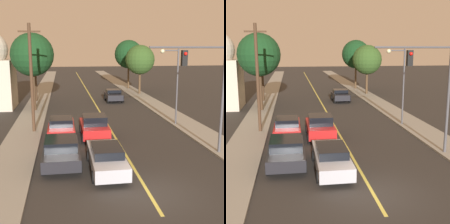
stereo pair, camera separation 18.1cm
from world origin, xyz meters
TOP-DOWN VIEW (x-y plane):
  - ground_plane at (0.00, 0.00)m, footprint 200.00×200.00m
  - road_surface at (0.00, 36.00)m, footprint 10.75×80.00m
  - sidewalk_left at (-6.63, 36.00)m, footprint 2.50×80.00m
  - sidewalk_right at (6.63, 36.00)m, footprint 2.50×80.00m
  - car_near_lane_front at (-1.51, 3.00)m, footprint 1.85×4.93m
  - car_near_lane_second at (-1.51, 9.38)m, footprint 2.02×4.18m
  - car_outer_lane_front at (-3.87, 4.29)m, footprint 2.10×4.69m
  - car_outer_lane_second at (-3.87, 9.60)m, footprint 1.97×4.34m
  - car_far_oncoming at (2.42, 24.76)m, footprint 2.04×3.83m
  - traffic_signal_mast at (4.75, 4.63)m, footprint 4.70×0.42m
  - streetlamp_right at (5.33, 12.10)m, footprint 1.61×0.36m
  - utility_pole_left at (-5.98, 11.41)m, footprint 1.60×0.24m
  - tree_left_near at (-6.62, 19.97)m, footprint 4.33×4.33m
  - tree_left_far at (-6.97, 25.98)m, footprint 2.72×2.72m
  - tree_right_near at (7.01, 30.07)m, footprint 4.06×4.06m
  - tree_right_far at (6.65, 36.00)m, footprint 4.39×4.39m

SIDE VIEW (x-z plane):
  - ground_plane at x=0.00m, z-range 0.00..0.00m
  - road_surface at x=0.00m, z-range 0.00..0.01m
  - sidewalk_left at x=-6.63m, z-range 0.00..0.12m
  - sidewalk_right at x=6.63m, z-range 0.00..0.12m
  - car_near_lane_front at x=-1.51m, z-range 0.03..1.42m
  - car_far_oncoming at x=2.42m, z-range 0.03..1.49m
  - car_outer_lane_second at x=-3.87m, z-range 0.03..1.56m
  - car_outer_lane_front at x=-3.87m, z-range 0.03..1.58m
  - car_near_lane_second at x=-1.51m, z-range -0.01..1.68m
  - streetlamp_right at x=5.33m, z-range 1.06..7.32m
  - utility_pole_left at x=-5.98m, z-range 0.28..8.37m
  - traffic_signal_mast at x=4.75m, z-range 1.26..7.85m
  - tree_left_far at x=-6.97m, z-range 1.71..7.76m
  - tree_right_near at x=7.01m, z-range 1.46..8.23m
  - tree_right_far at x=6.65m, z-range 1.70..9.28m
  - tree_left_near at x=-6.62m, z-range 1.85..9.68m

